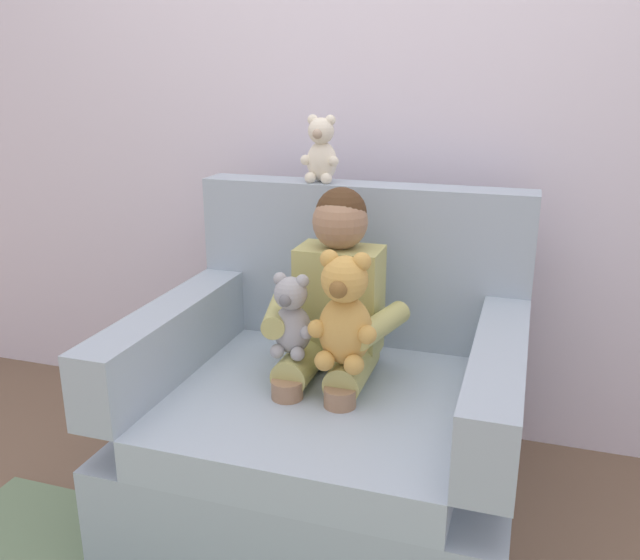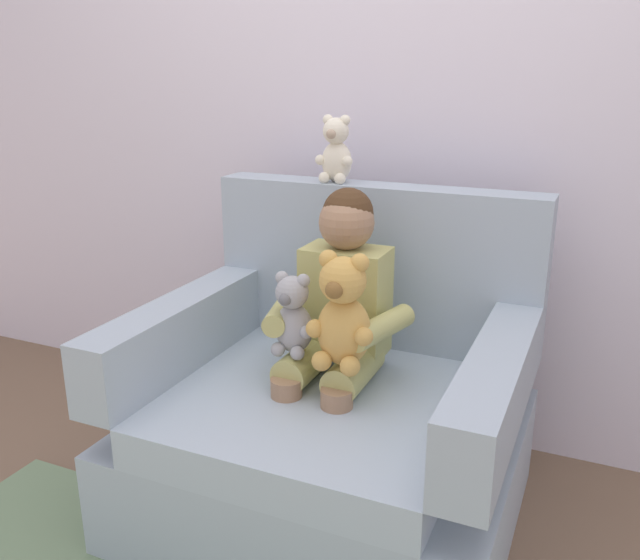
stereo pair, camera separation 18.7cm
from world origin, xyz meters
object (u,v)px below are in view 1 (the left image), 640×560
(plush_grey, at_px, (291,317))
(plush_honey, at_px, (345,313))
(armchair, at_px, (331,418))
(seated_child, at_px, (333,311))
(plush_cream_on_backrest, at_px, (321,151))

(plush_grey, relative_size, plush_honey, 0.74)
(armchair, relative_size, plush_honey, 3.36)
(armchair, height_order, plush_grey, armchair)
(seated_child, xyz_separation_m, plush_grey, (-0.09, -0.13, 0.01))
(plush_grey, distance_m, plush_honey, 0.17)
(plush_honey, distance_m, plush_cream_on_backrest, 0.65)
(plush_grey, height_order, plush_honey, plush_honey)
(armchair, bearing_deg, plush_grey, -136.22)
(armchair, height_order, plush_honey, armchair)
(seated_child, relative_size, plush_cream_on_backrest, 3.66)
(seated_child, distance_m, plush_cream_on_backrest, 0.57)
(plush_grey, bearing_deg, plush_honey, 8.10)
(plush_grey, bearing_deg, seated_child, 70.96)
(plush_cream_on_backrest, bearing_deg, plush_honey, -60.78)
(armchair, xyz_separation_m, plush_grey, (-0.10, -0.09, 0.36))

